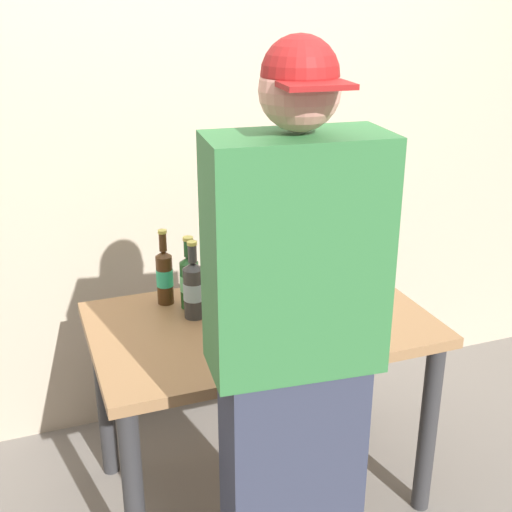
% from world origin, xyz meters
% --- Properties ---
extents(ground_plane, '(8.00, 8.00, 0.00)m').
position_xyz_m(ground_plane, '(0.00, 0.00, 0.00)').
color(ground_plane, slate).
rests_on(ground_plane, ground).
extents(desk, '(1.21, 0.74, 0.76)m').
position_xyz_m(desk, '(0.00, 0.00, 0.64)').
color(desk, olive).
rests_on(desk, ground).
extents(laptop, '(0.35, 0.34, 0.23)m').
position_xyz_m(laptop, '(0.11, 0.14, 0.81)').
color(laptop, '#383D4C').
rests_on(laptop, desk).
extents(beer_bottle_green, '(0.07, 0.07, 0.28)m').
position_xyz_m(beer_bottle_green, '(-0.21, 0.19, 0.87)').
color(beer_bottle_green, '#1E5123').
rests_on(beer_bottle_green, desk).
extents(beer_bottle_dark, '(0.06, 0.06, 0.29)m').
position_xyz_m(beer_bottle_dark, '(-0.29, 0.26, 0.87)').
color(beer_bottle_dark, '#472B14').
rests_on(beer_bottle_dark, desk).
extents(beer_bottle_amber, '(0.08, 0.08, 0.29)m').
position_xyz_m(beer_bottle_amber, '(-0.22, 0.11, 0.87)').
color(beer_bottle_amber, '#333333').
rests_on(beer_bottle_amber, desk).
extents(person_figure, '(0.46, 0.30, 1.78)m').
position_xyz_m(person_figure, '(-0.13, -0.60, 0.89)').
color(person_figure, '#2D3347').
rests_on(person_figure, ground).
extents(back_wall, '(6.00, 0.10, 2.60)m').
position_xyz_m(back_wall, '(0.00, 0.72, 1.30)').
color(back_wall, tan).
rests_on(back_wall, ground).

